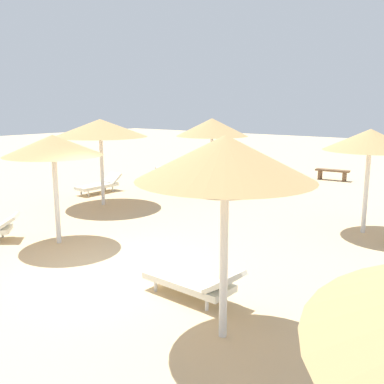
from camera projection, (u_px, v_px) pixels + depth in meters
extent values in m
plane|color=#D1B284|center=(103.00, 271.00, 8.97)|extent=(80.00, 80.00, 0.00)
cylinder|color=silver|center=(102.00, 170.00, 14.71)|extent=(0.12, 0.12, 2.44)
cone|color=tan|center=(100.00, 128.00, 14.44)|extent=(3.15, 3.15, 0.59)
cylinder|color=silver|center=(366.00, 190.00, 11.47)|extent=(0.12, 0.12, 2.32)
cone|color=tan|center=(370.00, 140.00, 11.21)|extent=(2.38, 2.38, 0.56)
cylinder|color=silver|center=(224.00, 258.00, 6.21)|extent=(0.12, 0.12, 2.46)
cone|color=tan|center=(225.00, 158.00, 5.92)|extent=(2.52, 2.52, 0.63)
cylinder|color=silver|center=(212.00, 162.00, 17.26)|extent=(0.12, 0.12, 2.28)
cone|color=tan|center=(212.00, 127.00, 16.99)|extent=(2.84, 2.84, 0.70)
torus|color=red|center=(216.00, 158.00, 17.09)|extent=(0.71, 0.29, 0.70)
cylinder|color=silver|center=(56.00, 198.00, 10.59)|extent=(0.12, 0.12, 2.29)
cone|color=tan|center=(53.00, 145.00, 10.33)|extent=(2.37, 2.37, 0.50)
cube|color=silver|center=(97.00, 186.00, 16.83)|extent=(0.64, 1.70, 0.12)
cube|color=silver|center=(112.00, 178.00, 17.41)|extent=(0.64, 0.49, 0.39)
cylinder|color=silver|center=(105.00, 188.00, 17.46)|extent=(0.06, 0.06, 0.22)
cylinder|color=silver|center=(113.00, 189.00, 17.20)|extent=(0.06, 0.06, 0.22)
cylinder|color=silver|center=(81.00, 192.00, 16.54)|extent=(0.06, 0.06, 0.22)
cylinder|color=silver|center=(88.00, 194.00, 16.27)|extent=(0.06, 0.06, 0.22)
cube|color=silver|center=(188.00, 281.00, 7.74)|extent=(1.72, 0.68, 0.12)
cube|color=silver|center=(225.00, 282.00, 7.19)|extent=(0.53, 0.65, 0.36)
cylinder|color=silver|center=(222.00, 295.00, 7.56)|extent=(0.06, 0.06, 0.22)
cylinder|color=silver|center=(207.00, 304.00, 7.23)|extent=(0.06, 0.06, 0.22)
cylinder|color=silver|center=(172.00, 278.00, 8.31)|extent=(0.06, 0.06, 0.22)
cylinder|color=silver|center=(156.00, 285.00, 7.98)|extent=(0.06, 0.06, 0.22)
cube|color=silver|center=(178.00, 178.00, 18.75)|extent=(1.74, 0.75, 0.12)
cube|color=silver|center=(163.00, 171.00, 19.15)|extent=(0.52, 0.67, 0.41)
cylinder|color=silver|center=(164.00, 181.00, 18.94)|extent=(0.06, 0.06, 0.22)
cylinder|color=silver|center=(170.00, 180.00, 19.30)|extent=(0.06, 0.06, 0.22)
cylinder|color=silver|center=(186.00, 184.00, 18.27)|extent=(0.06, 0.06, 0.22)
cylinder|color=silver|center=(192.00, 182.00, 18.63)|extent=(0.06, 0.06, 0.22)
cube|color=silver|center=(8.00, 221.00, 10.97)|extent=(0.82, 0.80, 0.36)
cylinder|color=silver|center=(3.00, 233.00, 11.22)|extent=(0.06, 0.06, 0.22)
cube|color=brown|center=(332.00, 170.00, 19.74)|extent=(1.53, 0.56, 0.08)
cube|color=brown|center=(320.00, 175.00, 20.07)|extent=(0.16, 0.37, 0.41)
cube|color=brown|center=(344.00, 177.00, 19.50)|extent=(0.16, 0.37, 0.41)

